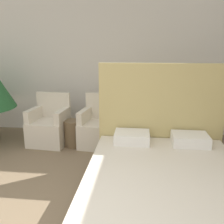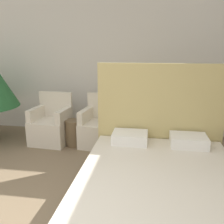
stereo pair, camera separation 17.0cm
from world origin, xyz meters
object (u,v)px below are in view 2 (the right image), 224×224
at_px(bed, 159,181).
at_px(side_table, 74,133).
at_px(armchair_near_window_right, 101,130).
at_px(armchair_near_window_left, 51,127).

relative_size(bed, side_table, 4.43).
bearing_deg(bed, armchair_near_window_right, 121.44).
relative_size(bed, armchair_near_window_right, 2.27).
bearing_deg(armchair_near_window_right, bed, -51.27).
distance_m(armchair_near_window_left, armchair_near_window_right, 0.93).
height_order(bed, armchair_near_window_right, bed).
distance_m(bed, armchair_near_window_right, 1.89).
relative_size(armchair_near_window_right, side_table, 1.95).
distance_m(bed, side_table, 2.13).
height_order(armchair_near_window_right, side_table, armchair_near_window_right).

